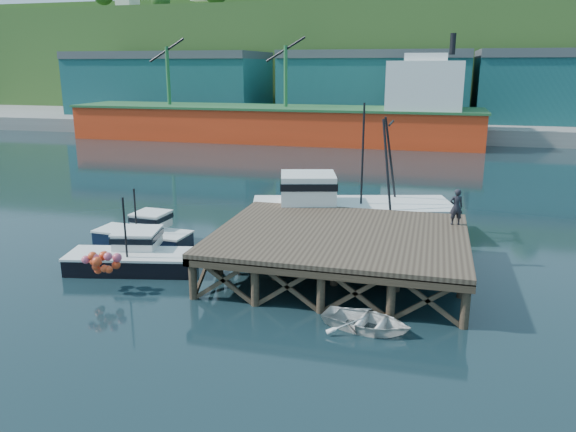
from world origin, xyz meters
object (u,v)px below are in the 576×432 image
(boat_navy, at_px, (145,233))
(dinghy, at_px, (366,321))
(dockworker, at_px, (456,207))
(boat_black, at_px, (133,255))
(trawler, at_px, (347,209))

(boat_navy, relative_size, dinghy, 1.62)
(boat_navy, height_order, dockworker, dockworker)
(boat_navy, distance_m, dinghy, 15.49)
(boat_navy, bearing_deg, boat_black, -65.80)
(boat_black, bearing_deg, boat_navy, 98.05)
(trawler, relative_size, dinghy, 3.58)
(dinghy, distance_m, dockworker, 9.63)
(boat_black, distance_m, dockworker, 16.44)
(trawler, bearing_deg, dinghy, -92.69)
(trawler, height_order, dockworker, trawler)
(dockworker, bearing_deg, boat_navy, -10.82)
(boat_navy, xyz_separation_m, boat_black, (1.35, -3.72, 0.02))
(boat_black, xyz_separation_m, dinghy, (12.18, -3.81, -0.36))
(dinghy, height_order, dockworker, dockworker)
(boat_black, bearing_deg, dockworker, 5.22)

